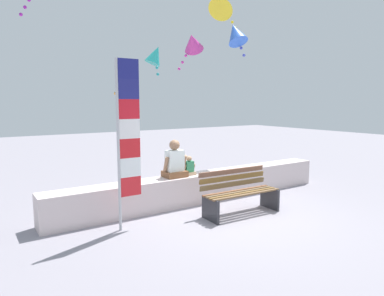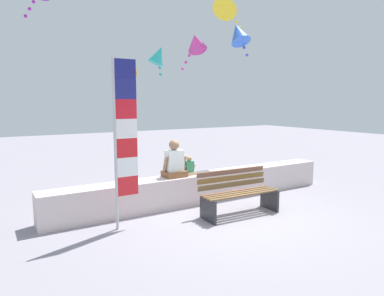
% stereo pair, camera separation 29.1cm
% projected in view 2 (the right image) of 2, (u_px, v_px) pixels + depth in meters
% --- Properties ---
extents(ground_plane, '(40.00, 40.00, 0.00)m').
position_uv_depth(ground_plane, '(232.00, 214.00, 6.89)').
color(ground_plane, gray).
extents(seawall_ledge, '(6.98, 0.53, 0.64)m').
position_uv_depth(seawall_ledge, '(201.00, 187.00, 7.81)').
color(seawall_ledge, beige).
rests_on(seawall_ledge, ground).
extents(park_bench, '(1.66, 0.68, 0.88)m').
position_uv_depth(park_bench, '(238.00, 194.00, 6.89)').
color(park_bench, brown).
rests_on(park_bench, ground).
extents(person_adult, '(0.53, 0.39, 0.81)m').
position_uv_depth(person_adult, '(174.00, 162.00, 7.38)').
color(person_adult, brown).
rests_on(person_adult, seawall_ledge).
extents(person_child, '(0.28, 0.20, 0.43)m').
position_uv_depth(person_child, '(189.00, 167.00, 7.60)').
color(person_child, tan).
rests_on(person_child, seawall_ledge).
extents(flag_banner, '(0.43, 0.05, 2.98)m').
position_uv_depth(flag_banner, '(123.00, 135.00, 5.95)').
color(flag_banner, '#B7B7BC').
rests_on(flag_banner, ground).
extents(kite_orange, '(0.64, 0.56, 1.02)m').
position_uv_depth(kite_orange, '(132.00, 67.00, 9.20)').
color(kite_orange, orange).
extents(kite_magenta, '(0.91, 0.89, 1.12)m').
position_uv_depth(kite_magenta, '(196.00, 42.00, 9.57)').
color(kite_magenta, '#DB3D9E').
extents(kite_teal, '(0.69, 0.62, 0.89)m').
position_uv_depth(kite_teal, '(158.00, 55.00, 9.38)').
color(kite_teal, teal).
extents(kite_blue, '(0.61, 0.72, 0.94)m').
position_uv_depth(kite_blue, '(238.00, 33.00, 8.90)').
color(kite_blue, blue).
extents(kite_yellow, '(1.19, 1.12, 1.24)m').
position_uv_depth(kite_yellow, '(228.00, 4.00, 10.30)').
color(kite_yellow, yellow).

